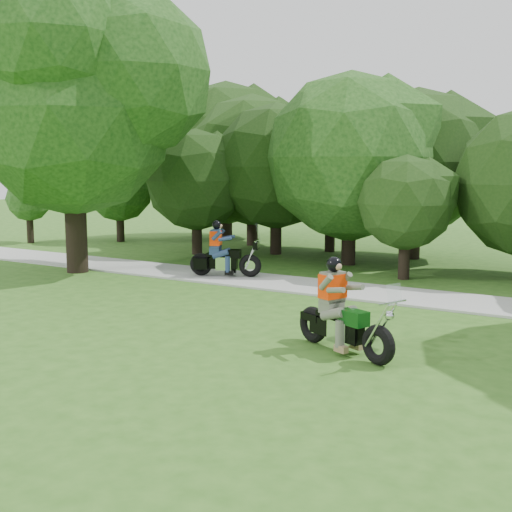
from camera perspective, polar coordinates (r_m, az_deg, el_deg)
The scene contains 5 objects.
ground at distance 10.09m, azimuth -0.50°, elevation -11.79°, with size 100.00×100.00×0.00m, color #2E5C1A.
walkway at distance 17.18m, azimuth 13.54°, elevation -3.54°, with size 60.00×2.20×0.06m, color #A5A59F.
big_tree_west at distance 21.64m, azimuth -15.53°, elevation 13.98°, with size 8.64×6.56×9.96m.
chopper_motorcycle at distance 11.95m, azimuth 7.45°, elevation -5.43°, with size 2.37×1.37×1.76m.
touring_motorcycle at distance 19.55m, azimuth -3.15°, elevation 0.00°, with size 2.16×1.24×1.71m.
Camera 1 is at (4.94, -8.10, 3.43)m, focal length 45.00 mm.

